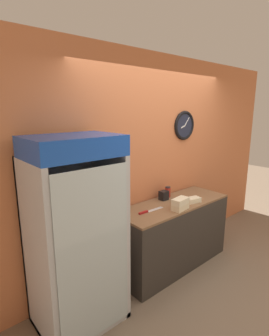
# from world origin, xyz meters

# --- Properties ---
(ground_plane) EXTENTS (14.00, 14.00, 0.00)m
(ground_plane) POSITION_xyz_m (0.00, 0.00, 0.00)
(ground_plane) COLOR #7A6651
(wall_back) EXTENTS (5.20, 0.10, 2.70)m
(wall_back) POSITION_xyz_m (0.01, 1.17, 1.35)
(wall_back) COLOR #D17547
(wall_back) RESTS_ON ground_plane
(prep_counter) EXTENTS (1.61, 0.57, 0.86)m
(prep_counter) POSITION_xyz_m (0.00, 0.83, 0.43)
(prep_counter) COLOR #332D28
(prep_counter) RESTS_ON ground_plane
(beverage_cooler) EXTENTS (0.78, 0.64, 1.82)m
(beverage_cooler) POSITION_xyz_m (-1.40, 0.85, 1.00)
(beverage_cooler) COLOR #B2B7BC
(beverage_cooler) RESTS_ON ground_plane
(sandwich_stack_bottom) EXTENTS (0.24, 0.15, 0.07)m
(sandwich_stack_bottom) POSITION_xyz_m (-0.12, 0.63, 0.90)
(sandwich_stack_bottom) COLOR beige
(sandwich_stack_bottom) RESTS_ON prep_counter
(sandwich_stack_middle) EXTENTS (0.24, 0.15, 0.07)m
(sandwich_stack_middle) POSITION_xyz_m (-0.12, 0.63, 0.97)
(sandwich_stack_middle) COLOR beige
(sandwich_stack_middle) RESTS_ON sandwich_stack_bottom
(sandwich_flat_left) EXTENTS (0.21, 0.15, 0.06)m
(sandwich_flat_left) POSITION_xyz_m (0.20, 0.69, 0.89)
(sandwich_flat_left) COLOR beige
(sandwich_flat_left) RESTS_ON prep_counter
(chefs_knife) EXTENTS (0.36, 0.05, 0.02)m
(chefs_knife) POSITION_xyz_m (-0.46, 0.83, 0.87)
(chefs_knife) COLOR silver
(chefs_knife) RESTS_ON prep_counter
(condiment_jar) EXTENTS (0.07, 0.07, 0.14)m
(condiment_jar) POSITION_xyz_m (0.11, 1.04, 0.93)
(condiment_jar) COLOR #B72D23
(condiment_jar) RESTS_ON prep_counter
(napkin_dispenser) EXTENTS (0.11, 0.09, 0.12)m
(napkin_dispenser) POSITION_xyz_m (-0.02, 1.00, 0.92)
(napkin_dispenser) COLOR black
(napkin_dispenser) RESTS_ON prep_counter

